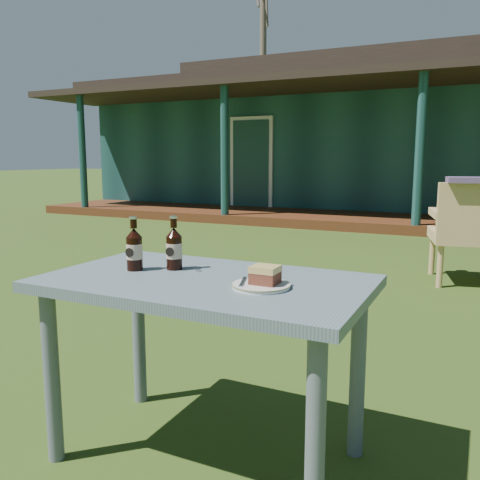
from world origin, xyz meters
The scene contains 11 objects.
ground centered at (0.00, 0.00, 0.00)m, with size 80.00×80.00×0.00m, color #334916.
pavilion centered at (0.00, 9.39, 1.61)m, with size 15.80×8.30×3.45m.
tree_left centered at (-8.00, 17.50, 5.25)m, with size 0.28×0.28×10.50m, color brown.
cafe_table centered at (0.00, -1.60, 0.62)m, with size 1.20×0.70×0.72m.
plate centered at (0.24, -1.64, 0.73)m, with size 0.20×0.20×0.01m.
cake_slice centered at (0.25, -1.63, 0.77)m, with size 0.09×0.09×0.06m.
fork centered at (0.18, -1.65, 0.74)m, with size 0.01×0.14×0.00m, color silver.
cola_bottle_near centered at (-0.19, -1.52, 0.81)m, with size 0.06×0.07×0.22m.
cola_bottle_far centered at (-0.32, -1.60, 0.81)m, with size 0.06×0.07×0.21m.
bottle_cap centered at (-0.09, -1.51, 0.72)m, with size 0.03×0.03×0.01m, color silver.
armchair_left centered at (0.84, 1.86, 0.53)m, with size 0.83×0.79×0.95m.
Camera 1 is at (0.92, -3.20, 1.16)m, focal length 38.00 mm.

